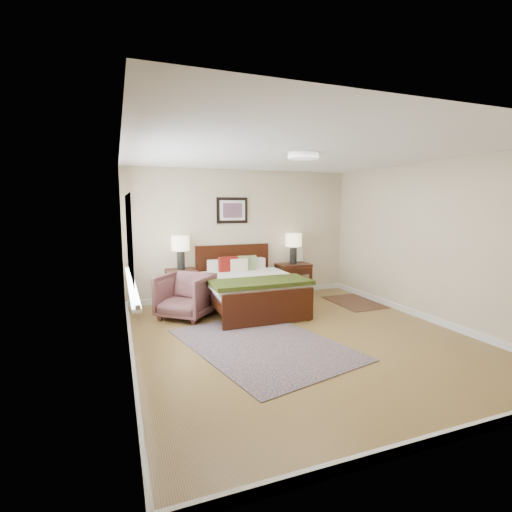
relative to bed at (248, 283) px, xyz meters
The scene contains 18 objects.
floor 1.64m from the bed, 81.90° to the right, with size 5.00×5.00×0.00m, color olive.
back_wall 1.24m from the bed, 76.83° to the left, with size 4.50×0.04×2.50m, color #C5B48F.
front_wall 4.13m from the bed, 86.88° to the right, with size 4.50×0.04×2.50m, color #C5B48F.
left_wall 2.67m from the bed, 142.55° to the right, with size 0.04×5.00×2.50m, color #C5B48F.
right_wall 3.02m from the bed, 32.16° to the right, with size 0.04×5.00×2.50m, color #C5B48F.
ceiling 2.56m from the bed, 81.90° to the right, with size 4.50×5.00×0.02m, color white.
window 2.33m from the bed, 156.61° to the right, with size 0.11×2.72×1.32m.
door 3.91m from the bed, 121.31° to the right, with size 0.06×1.00×2.18m.
ceil_fixture 2.53m from the bed, 81.90° to the right, with size 0.44×0.44×0.08m.
bed is the anchor object (origin of this frame).
wall_art 1.54m from the bed, 89.96° to the left, with size 0.62×0.05×0.50m.
nightstand_left 1.25m from the bed, 146.36° to the left, with size 0.55×0.50×0.66m.
nightstand_right 1.41m from the bed, 29.81° to the left, with size 0.64×0.48×0.64m.
lamp_left 1.40m from the bed, 145.53° to the left, with size 0.32×0.32×0.61m.
lamp_right 1.53m from the bed, 30.30° to the left, with size 0.32×0.32×0.61m.
armchair 1.12m from the bed, behind, with size 0.77×0.79×0.72m, color brown.
rug_persian 1.75m from the bed, 103.06° to the right, with size 1.69×2.39×0.01m, color #0C193C.
rug_navy 2.09m from the bed, ahead, with size 0.76×1.14×0.01m, color black.
Camera 1 is at (-2.33, -4.43, 1.82)m, focal length 26.00 mm.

